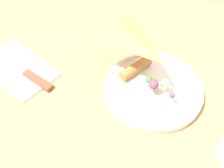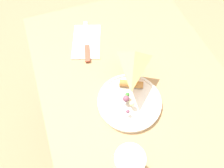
% 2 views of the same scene
% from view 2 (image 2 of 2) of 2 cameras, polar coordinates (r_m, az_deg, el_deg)
% --- Properties ---
extents(ground_plane, '(6.00, 6.00, 0.00)m').
position_cam_2_polar(ground_plane, '(1.47, 5.20, -19.09)').
color(ground_plane, '#997A56').
extents(dining_table, '(1.20, 0.69, 0.75)m').
position_cam_2_polar(dining_table, '(0.87, 8.53, -10.23)').
color(dining_table, '#A87F51').
rests_on(dining_table, ground_plane).
extents(plate_pizza, '(0.22, 0.22, 0.05)m').
position_cam_2_polar(plate_pizza, '(0.75, 4.58, -4.51)').
color(plate_pizza, silver).
rests_on(plate_pizza, dining_table).
extents(milk_glass, '(0.08, 0.08, 0.12)m').
position_cam_2_polar(milk_glass, '(0.64, 4.36, -20.01)').
color(milk_glass, white).
rests_on(milk_glass, dining_table).
extents(napkin_folded, '(0.21, 0.17, 0.00)m').
position_cam_2_polar(napkin_folded, '(0.93, -6.65, 11.01)').
color(napkin_folded, white).
rests_on(napkin_folded, dining_table).
extents(butter_knife, '(0.22, 0.07, 0.01)m').
position_cam_2_polar(butter_knife, '(0.91, -6.64, 10.65)').
color(butter_knife, '#99422D').
rests_on(butter_knife, napkin_folded).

